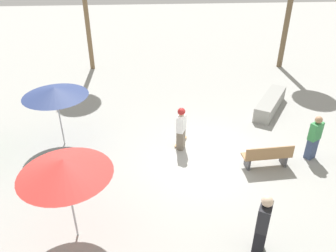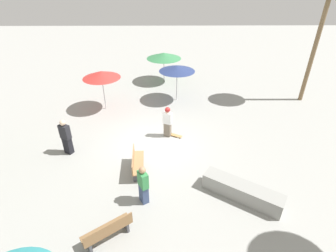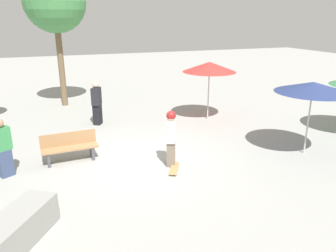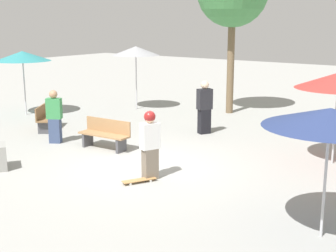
{
  "view_description": "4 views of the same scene",
  "coord_description": "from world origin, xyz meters",
  "px_view_note": "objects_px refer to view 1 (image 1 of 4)",
  "views": [
    {
      "loc": [
        -9.11,
        1.92,
        6.59
      ],
      "look_at": [
        0.81,
        1.15,
        0.85
      ],
      "focal_mm": 35.0,
      "sensor_mm": 36.0,
      "label": 1
    },
    {
      "loc": [
        0.54,
        -10.47,
        7.39
      ],
      "look_at": [
        0.65,
        0.3,
        0.83
      ],
      "focal_mm": 28.0,
      "sensor_mm": 36.0,
      "label": 2
    },
    {
      "loc": [
        8.66,
        -2.35,
        4.04
      ],
      "look_at": [
        0.28,
        0.75,
        1.07
      ],
      "focal_mm": 35.0,
      "sensor_mm": 36.0,
      "label": 3
    },
    {
      "loc": [
        8.78,
        7.2,
        3.64
      ],
      "look_at": [
        0.39,
        1.05,
        1.27
      ],
      "focal_mm": 50.0,
      "sensor_mm": 36.0,
      "label": 4
    }
  ],
  "objects_px": {
    "skateboard": "(181,142)",
    "bench_near": "(267,156)",
    "shade_umbrella_navy": "(55,92)",
    "shade_umbrella_red": "(64,167)",
    "concrete_ledge": "(270,104)",
    "bystander_far": "(262,225)",
    "skater_main": "(181,127)",
    "bystander_watching": "(314,138)"
  },
  "relations": [
    {
      "from": "bench_near",
      "to": "bystander_far",
      "type": "height_order",
      "value": "bystander_far"
    },
    {
      "from": "skateboard",
      "to": "bystander_far",
      "type": "bearing_deg",
      "value": -137.89
    },
    {
      "from": "skater_main",
      "to": "concrete_ledge",
      "type": "xyz_separation_m",
      "value": [
        2.71,
        -4.23,
        -0.56
      ]
    },
    {
      "from": "skater_main",
      "to": "bench_near",
      "type": "height_order",
      "value": "skater_main"
    },
    {
      "from": "bench_near",
      "to": "bystander_watching",
      "type": "bearing_deg",
      "value": 9.93
    },
    {
      "from": "skater_main",
      "to": "shade_umbrella_navy",
      "type": "relative_size",
      "value": 0.72
    },
    {
      "from": "concrete_ledge",
      "to": "bystander_far",
      "type": "height_order",
      "value": "bystander_far"
    },
    {
      "from": "bystander_watching",
      "to": "bystander_far",
      "type": "bearing_deg",
      "value": 19.98
    },
    {
      "from": "skater_main",
      "to": "shade_umbrella_navy",
      "type": "distance_m",
      "value": 4.44
    },
    {
      "from": "shade_umbrella_red",
      "to": "bystander_watching",
      "type": "bearing_deg",
      "value": -69.11
    },
    {
      "from": "shade_umbrella_red",
      "to": "skateboard",
      "type": "bearing_deg",
      "value": -37.21
    },
    {
      "from": "shade_umbrella_navy",
      "to": "bystander_far",
      "type": "xyz_separation_m",
      "value": [
        -5.19,
        -5.59,
        -1.22
      ]
    },
    {
      "from": "skater_main",
      "to": "skateboard",
      "type": "bearing_deg",
      "value": 15.97
    },
    {
      "from": "concrete_ledge",
      "to": "bystander_far",
      "type": "relative_size",
      "value": 1.62
    },
    {
      "from": "concrete_ledge",
      "to": "bystander_far",
      "type": "xyz_separation_m",
      "value": [
        -7.28,
        2.86,
        0.55
      ]
    },
    {
      "from": "skateboard",
      "to": "concrete_ledge",
      "type": "distance_m",
      "value": 4.81
    },
    {
      "from": "shade_umbrella_navy",
      "to": "shade_umbrella_red",
      "type": "bearing_deg",
      "value": -164.98
    },
    {
      "from": "skater_main",
      "to": "shade_umbrella_red",
      "type": "bearing_deg",
      "value": 163.72
    },
    {
      "from": "shade_umbrella_navy",
      "to": "skateboard",
      "type": "bearing_deg",
      "value": -93.55
    },
    {
      "from": "skateboard",
      "to": "concrete_ledge",
      "type": "bearing_deg",
      "value": -33.54
    },
    {
      "from": "skater_main",
      "to": "bystander_watching",
      "type": "xyz_separation_m",
      "value": [
        -0.9,
        -4.37,
        -0.07
      ]
    },
    {
      "from": "skateboard",
      "to": "bench_near",
      "type": "distance_m",
      "value": 3.13
    },
    {
      "from": "concrete_ledge",
      "to": "shade_umbrella_navy",
      "type": "distance_m",
      "value": 8.89
    },
    {
      "from": "shade_umbrella_red",
      "to": "concrete_ledge",
      "type": "bearing_deg",
      "value": -48.51
    },
    {
      "from": "shade_umbrella_navy",
      "to": "bystander_far",
      "type": "bearing_deg",
      "value": -132.86
    },
    {
      "from": "skater_main",
      "to": "skateboard",
      "type": "xyz_separation_m",
      "value": [
        0.35,
        -0.04,
        -0.82
      ]
    },
    {
      "from": "skateboard",
      "to": "shade_umbrella_red",
      "type": "distance_m",
      "value": 5.54
    },
    {
      "from": "bystander_watching",
      "to": "skateboard",
      "type": "bearing_deg",
      "value": -46.98
    },
    {
      "from": "concrete_ledge",
      "to": "shade_umbrella_red",
      "type": "xyz_separation_m",
      "value": [
        -6.44,
        7.28,
        1.85
      ]
    },
    {
      "from": "concrete_ledge",
      "to": "shade_umbrella_navy",
      "type": "bearing_deg",
      "value": 103.9
    },
    {
      "from": "skateboard",
      "to": "bench_near",
      "type": "bearing_deg",
      "value": -95.07
    },
    {
      "from": "skater_main",
      "to": "concrete_ledge",
      "type": "relative_size",
      "value": 0.58
    },
    {
      "from": "shade_umbrella_red",
      "to": "shade_umbrella_navy",
      "type": "distance_m",
      "value": 4.51
    },
    {
      "from": "shade_umbrella_navy",
      "to": "bench_near",
      "type": "bearing_deg",
      "value": -105.54
    },
    {
      "from": "skater_main",
      "to": "bystander_far",
      "type": "distance_m",
      "value": 4.77
    },
    {
      "from": "skateboard",
      "to": "bystander_watching",
      "type": "bearing_deg",
      "value": -79.11
    },
    {
      "from": "skateboard",
      "to": "shade_umbrella_red",
      "type": "bearing_deg",
      "value": 169.85
    },
    {
      "from": "skateboard",
      "to": "shade_umbrella_red",
      "type": "height_order",
      "value": "shade_umbrella_red"
    },
    {
      "from": "shade_umbrella_red",
      "to": "skater_main",
      "type": "bearing_deg",
      "value": -39.33
    },
    {
      "from": "bench_near",
      "to": "shade_umbrella_red",
      "type": "height_order",
      "value": "shade_umbrella_red"
    },
    {
      "from": "bystander_far",
      "to": "shade_umbrella_navy",
      "type": "bearing_deg",
      "value": -103.93
    },
    {
      "from": "bench_near",
      "to": "bystander_watching",
      "type": "xyz_separation_m",
      "value": [
        0.4,
        -1.68,
        0.38
      ]
    }
  ]
}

